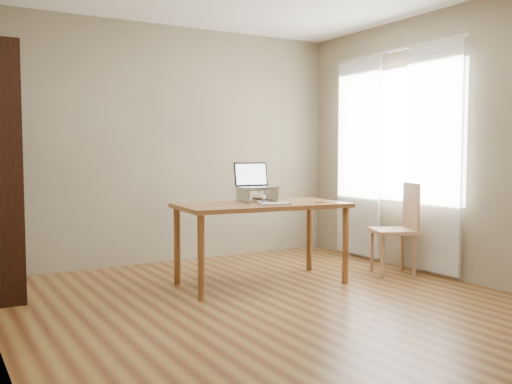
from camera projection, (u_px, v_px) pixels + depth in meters
name	position (u px, v px, depth m)	size (l,w,h in m)	color
room	(283.00, 141.00, 4.38)	(4.04, 4.54, 2.64)	#552C16
curtains	(393.00, 157.00, 6.01)	(0.03, 1.90, 2.25)	white
desk	(261.00, 213.00, 5.24)	(1.59, 0.89, 0.75)	brown
laptop_stand	(257.00, 194.00, 5.29)	(0.32, 0.25, 0.13)	silver
laptop	(254.00, 182.00, 5.34)	(0.36, 0.31, 0.24)	silver
keyboard	(275.00, 204.00, 5.05)	(0.29, 0.16, 0.02)	silver
coaster	(320.00, 202.00, 5.30)	(0.10, 0.10, 0.01)	brown
cat	(255.00, 196.00, 5.32)	(0.23, 0.47, 0.14)	#4C453C
chair	(398.00, 225.00, 5.71)	(0.54, 0.53, 0.91)	#A17B57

